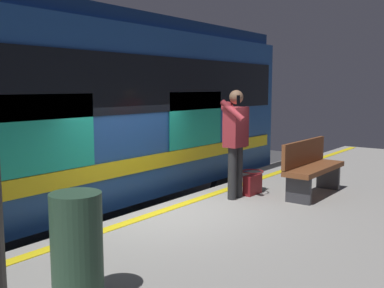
# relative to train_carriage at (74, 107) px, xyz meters

# --- Properties ---
(ground_plane) EXTENTS (25.71, 25.71, 0.00)m
(ground_plane) POSITION_rel_train_carriage_xyz_m (0.10, 1.89, -2.44)
(ground_plane) COLOR #3D3D3F
(platform) EXTENTS (17.14, 3.64, 1.02)m
(platform) POSITION_rel_train_carriage_xyz_m (0.10, 3.72, -1.93)
(platform) COLOR gray
(platform) RESTS_ON ground
(safety_line) EXTENTS (16.79, 0.16, 0.01)m
(safety_line) POSITION_rel_train_carriage_xyz_m (0.10, 2.19, -1.42)
(safety_line) COLOR yellow
(safety_line) RESTS_ON platform
(track_rail_near) EXTENTS (22.28, 0.08, 0.16)m
(track_rail_near) POSITION_rel_train_carriage_xyz_m (0.10, 0.71, -2.36)
(track_rail_near) COLOR slate
(track_rail_near) RESTS_ON ground
(track_rail_far) EXTENTS (22.28, 0.08, 0.16)m
(track_rail_far) POSITION_rel_train_carriage_xyz_m (0.10, -0.72, -2.36)
(track_rail_far) COLOR slate
(track_rail_far) RESTS_ON ground
(train_carriage) EXTENTS (9.06, 2.92, 3.81)m
(train_carriage) POSITION_rel_train_carriage_xyz_m (0.00, 0.00, 0.00)
(train_carriage) COLOR #1E478C
(train_carriage) RESTS_ON ground
(passenger) EXTENTS (0.57, 0.55, 1.72)m
(passenger) POSITION_rel_train_carriage_xyz_m (-1.07, 2.61, -0.41)
(passenger) COLOR #262628
(passenger) RESTS_ON platform
(handbag) EXTENTS (0.40, 0.36, 0.40)m
(handbag) POSITION_rel_train_carriage_xyz_m (-1.46, 2.71, -1.23)
(handbag) COLOR maroon
(handbag) RESTS_ON platform
(bench) EXTENTS (1.55, 0.44, 0.90)m
(bench) POSITION_rel_train_carriage_xyz_m (-1.99, 3.49, -0.93)
(bench) COLOR brown
(bench) RESTS_ON platform
(trash_bin) EXTENTS (0.42, 0.42, 0.92)m
(trash_bin) POSITION_rel_train_carriage_xyz_m (2.66, 3.42, -0.96)
(trash_bin) COLOR #2D4C38
(trash_bin) RESTS_ON platform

